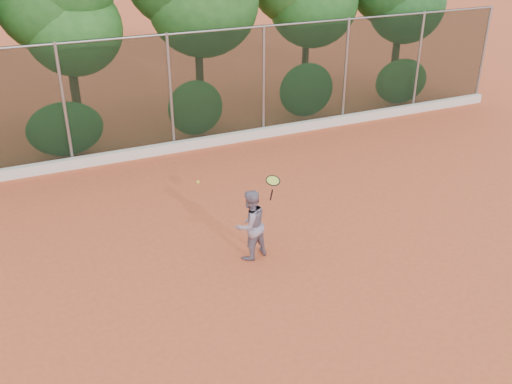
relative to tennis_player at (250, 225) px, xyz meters
name	(u,v)px	position (x,y,z in m)	size (l,w,h in m)	color
ground	(276,266)	(0.33, -0.55, -0.77)	(80.00, 80.00, 0.00)	#CC5530
concrete_curb	(176,147)	(0.33, 6.27, -0.62)	(24.00, 0.20, 0.30)	silver
tennis_player	(250,225)	(0.00, 0.00, 0.00)	(0.74, 0.58, 1.53)	gray
chainlink_fence	(170,90)	(0.33, 6.45, 1.09)	(24.09, 0.09, 3.50)	black
tennis_racket	(273,182)	(0.48, -0.05, 0.89)	(0.33, 0.32, 0.56)	black
tennis_ball_in_flight	(198,182)	(-0.97, 0.34, 1.02)	(0.06, 0.06, 0.06)	yellow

